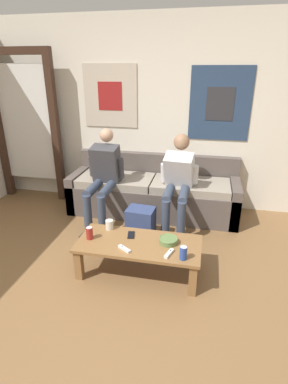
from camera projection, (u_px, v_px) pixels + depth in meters
name	position (u px, v px, depth m)	size (l,w,h in m)	color
ground_plane	(94.00, 309.00, 2.54)	(18.00, 18.00, 0.00)	brown
wall_back	(149.00, 116.00, 4.15)	(10.00, 0.07, 2.55)	silver
door_frame	(26.00, 119.00, 4.32)	(1.00, 0.10, 2.15)	#382319
couch	(153.00, 193.00, 4.17)	(2.28, 0.74, 0.76)	#564C47
coffee_table	(139.00, 247.00, 2.89)	(1.19, 0.53, 0.34)	olive
person_seated_adult	(103.00, 175.00, 3.77)	(0.47, 0.85, 1.19)	#384256
person_seated_teen	(178.00, 180.00, 3.63)	(0.47, 0.91, 1.14)	#384256
backpack	(140.00, 225.00, 3.51)	(0.33, 0.30, 0.39)	navy
ceramic_bowl	(168.00, 240.00, 2.85)	(0.18, 0.18, 0.05)	#607F47
pillar_candle	(109.00, 225.00, 3.09)	(0.08, 0.08, 0.11)	silver
drink_can_blue	(183.00, 253.00, 2.60)	(0.07, 0.07, 0.12)	#28479E
drink_can_red	(90.00, 233.00, 2.91)	(0.07, 0.07, 0.12)	maroon
game_controller_near_left	(169.00, 253.00, 2.68)	(0.08, 0.15, 0.03)	white
game_controller_near_right	(124.00, 249.00, 2.75)	(0.14, 0.11, 0.03)	white
cell_phone	(131.00, 235.00, 2.99)	(0.09, 0.15, 0.01)	black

